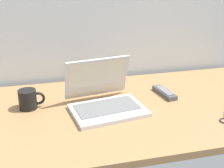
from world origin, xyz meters
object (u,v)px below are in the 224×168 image
laptop (104,98)px  remote_control_far (82,87)px  remote_control_near (164,93)px  coffee_mug (28,99)px

laptop → remote_control_far: bearing=105.2°
remote_control_near → remote_control_far: bearing=156.0°
laptop → coffee_mug: (-0.33, 0.07, -0.00)m
laptop → coffee_mug: laptop is taller
laptop → remote_control_near: laptop is taller
remote_control_near → remote_control_far: (-0.38, 0.17, 0.00)m
remote_control_far → laptop: bearing=-74.8°
laptop → remote_control_near: 0.33m
coffee_mug → remote_control_far: coffee_mug is taller
laptop → remote_control_far: (-0.06, 0.23, -0.03)m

